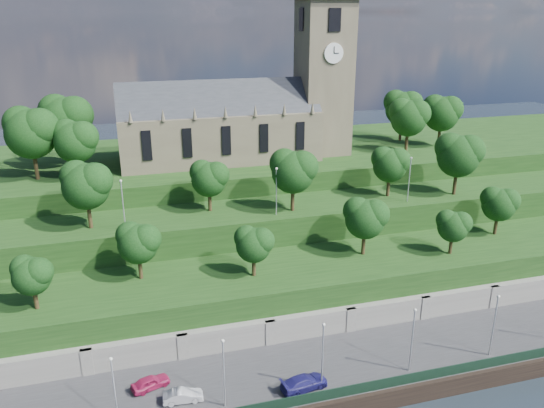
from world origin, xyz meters
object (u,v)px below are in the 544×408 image
object	(u,v)px
church	(247,113)
car_right	(304,382)
car_left	(150,382)
car_middle	(183,396)

from	to	relation	value
church	car_right	world-z (taller)	church
car_left	car_middle	distance (m)	4.11
car_left	car_middle	size ratio (longest dim) A/B	1.01
car_right	church	bearing A→B (deg)	-15.58
car_middle	car_right	world-z (taller)	car_right
church	car_left	distance (m)	47.81
church	car_left	size ratio (longest dim) A/B	9.79
church	car_middle	bearing A→B (deg)	-111.75
church	car_right	xyz separation A→B (m)	(-4.53, -43.16, -19.79)
car_middle	car_right	xyz separation A→B (m)	(12.11, -1.45, 0.08)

